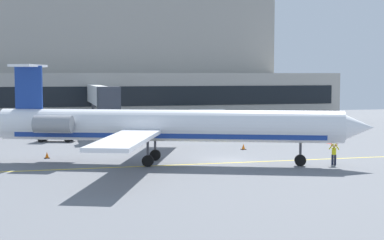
{
  "coord_description": "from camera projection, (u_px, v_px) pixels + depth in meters",
  "views": [
    {
      "loc": [
        -14.61,
        -45.32,
        7.16
      ],
      "look_at": [
        -1.5,
        5.79,
        3.0
      ],
      "focal_mm": 54.25,
      "sensor_mm": 36.0,
      "label": 1
    }
  ],
  "objects": [
    {
      "name": "ground",
      "position": [
        227.0,
        162.0,
        47.95
      ],
      "size": [
        120.0,
        120.0,
        0.11
      ],
      "color": "slate"
    },
    {
      "name": "terminal_building",
      "position": [
        108.0,
        70.0,
        93.66
      ],
      "size": [
        79.03,
        16.72,
        20.12
      ],
      "color": "#ADA89E",
      "rests_on": "ground"
    },
    {
      "name": "jet_bridge_west",
      "position": [
        100.0,
        96.0,
        72.37
      ],
      "size": [
        2.4,
        23.18,
        5.83
      ],
      "color": "silver",
      "rests_on": "ground"
    },
    {
      "name": "regional_jet",
      "position": [
        161.0,
        126.0,
        46.33
      ],
      "size": [
        31.2,
        24.91,
        7.96
      ],
      "color": "white",
      "rests_on": "ground"
    },
    {
      "name": "baggage_tug",
      "position": [
        178.0,
        124.0,
        72.37
      ],
      "size": [
        3.86,
        3.47,
        2.17
      ],
      "color": "silver",
      "rests_on": "ground"
    },
    {
      "name": "pushback_tractor",
      "position": [
        52.0,
        132.0,
        61.77
      ],
      "size": [
        4.35,
        2.76,
        2.16
      ],
      "color": "silver",
      "rests_on": "ground"
    },
    {
      "name": "belt_loader",
      "position": [
        33.0,
        128.0,
        68.45
      ],
      "size": [
        4.23,
        3.53,
        1.9
      ],
      "color": "#19389E",
      "rests_on": "ground"
    },
    {
      "name": "fuel_tank",
      "position": [
        207.0,
        116.0,
        81.25
      ],
      "size": [
        6.51,
        2.13,
        2.3
      ],
      "color": "white",
      "rests_on": "ground"
    },
    {
      "name": "marshaller",
      "position": [
        334.0,
        153.0,
        45.88
      ],
      "size": [
        0.77,
        0.47,
        1.81
      ],
      "color": "#191E33",
      "rests_on": "ground"
    },
    {
      "name": "safety_cone_alpha",
      "position": [
        243.0,
        147.0,
        55.29
      ],
      "size": [
        0.47,
        0.47,
        0.55
      ],
      "color": "orange",
      "rests_on": "ground"
    },
    {
      "name": "safety_cone_bravo",
      "position": [
        47.0,
        155.0,
        49.52
      ],
      "size": [
        0.47,
        0.47,
        0.55
      ],
      "color": "orange",
      "rests_on": "ground"
    }
  ]
}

